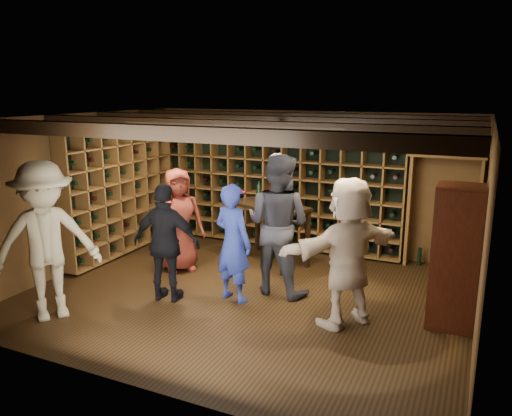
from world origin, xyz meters
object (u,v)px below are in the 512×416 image
at_px(man_blue_shirt, 233,243).
at_px(guest_beige, 348,252).
at_px(guest_khaki, 46,242).
at_px(guest_woman_black, 166,243).
at_px(tasting_table, 269,212).
at_px(man_grey_suit, 278,224).
at_px(guest_red_floral, 179,220).
at_px(display_cabinet, 455,260).

xyz_separation_m(man_blue_shirt, guest_beige, (1.61, -0.07, 0.11)).
xyz_separation_m(guest_khaki, guest_beige, (3.48, 1.40, -0.08)).
xyz_separation_m(guest_woman_black, tasting_table, (0.67, 2.03, 0.05)).
bearing_deg(guest_woman_black, man_grey_suit, -153.77).
xyz_separation_m(guest_red_floral, tasting_table, (1.17, 0.95, 0.04)).
relative_size(guest_woman_black, guest_beige, 0.88).
height_order(man_blue_shirt, tasting_table, man_blue_shirt).
height_order(guest_red_floral, guest_khaki, guest_khaki).
xyz_separation_m(man_grey_suit, tasting_table, (-0.61, 1.13, -0.13)).
relative_size(man_blue_shirt, guest_red_floral, 0.99).
height_order(display_cabinet, tasting_table, display_cabinet).
height_order(man_grey_suit, guest_red_floral, man_grey_suit).
distance_m(man_grey_suit, guest_beige, 1.30).
distance_m(man_grey_suit, guest_khaki, 3.05).
bearing_deg(guest_beige, guest_khaki, -30.78).
relative_size(man_blue_shirt, tasting_table, 1.10).
relative_size(man_blue_shirt, man_grey_suit, 0.82).
xyz_separation_m(guest_woman_black, guest_beige, (2.44, 0.31, 0.11)).
relative_size(guest_woman_black, guest_khaki, 0.81).
bearing_deg(man_grey_suit, guest_beige, 160.23).
bearing_deg(tasting_table, man_grey_suit, -37.97).
bearing_deg(display_cabinet, man_grey_suit, 177.38).
bearing_deg(guest_woman_black, tasting_table, -117.12).
xyz_separation_m(guest_red_floral, guest_beige, (2.94, -0.77, 0.10)).
height_order(guest_red_floral, guest_beige, guest_beige).
height_order(man_grey_suit, tasting_table, man_grey_suit).
xyz_separation_m(man_blue_shirt, guest_red_floral, (-1.34, 0.70, 0.01)).
bearing_deg(man_grey_suit, tasting_table, -54.60).
bearing_deg(man_grey_suit, display_cabinet, -175.53).
distance_m(display_cabinet, guest_woman_black, 3.72).
distance_m(man_grey_suit, tasting_table, 1.29).
xyz_separation_m(guest_woman_black, guest_khaki, (-1.05, -1.08, 0.19)).
xyz_separation_m(man_blue_shirt, guest_woman_black, (-0.83, -0.38, -0.00)).
bearing_deg(guest_woman_black, display_cabinet, -176.64).
xyz_separation_m(guest_red_floral, guest_khaki, (-0.54, -2.16, 0.18)).
distance_m(guest_woman_black, tasting_table, 2.14).
bearing_deg(guest_red_floral, man_grey_suit, -54.11).
bearing_deg(man_grey_suit, guest_khaki, 47.58).
bearing_deg(guest_red_floral, tasting_table, -9.35).
distance_m(man_grey_suit, guest_woman_black, 1.57).
height_order(guest_khaki, tasting_table, guest_khaki).
relative_size(guest_red_floral, guest_khaki, 0.82).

